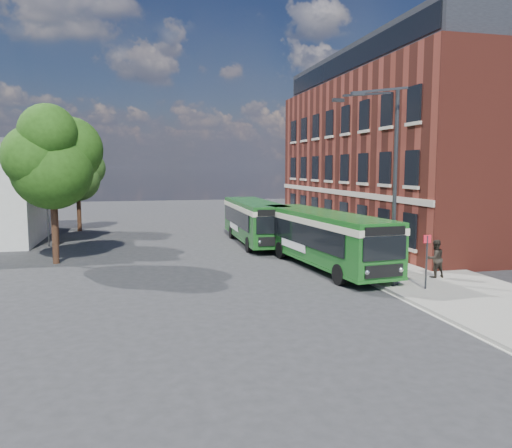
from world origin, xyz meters
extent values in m
plane|color=#2C2B2E|center=(0.00, 0.00, 0.00)|extent=(120.00, 120.00, 0.00)
cube|color=#99978B|center=(7.00, 8.00, 0.07)|extent=(6.00, 48.00, 0.15)
cube|color=beige|center=(3.95, 8.00, 0.01)|extent=(0.12, 48.00, 0.01)
cube|color=maroon|center=(14.00, 12.00, 6.00)|extent=(12.00, 26.00, 12.00)
cube|color=beige|center=(7.96, 12.00, 3.60)|extent=(0.12, 26.00, 0.35)
cube|color=black|center=(14.00, 12.00, 13.10)|extent=(10.80, 24.80, 2.20)
cube|color=black|center=(8.57, 12.00, 13.10)|extent=(0.08, 24.00, 1.40)
cylinder|color=#343538|center=(-12.50, 13.00, 4.50)|extent=(0.10, 0.10, 9.00)
cube|color=#B11419|center=(-12.05, 13.00, 8.60)|extent=(0.90, 0.02, 0.60)
cylinder|color=#343538|center=(5.20, -2.00, 0.15)|extent=(0.44, 0.44, 0.30)
cylinder|color=#343538|center=(5.20, -2.00, 4.50)|extent=(0.18, 0.18, 9.00)
cube|color=#343538|center=(3.96, -2.60, 8.80)|extent=(2.58, 0.46, 0.37)
cube|color=#343538|center=(3.96, -1.40, 8.80)|extent=(2.58, 0.46, 0.37)
cube|color=#343538|center=(2.73, -3.08, 8.55)|extent=(0.55, 0.22, 0.16)
cube|color=#343538|center=(2.73, -0.92, 8.55)|extent=(0.55, 0.22, 0.16)
cylinder|color=#343538|center=(5.60, -4.20, 1.25)|extent=(0.08, 0.08, 2.50)
cube|color=red|center=(5.60, -4.20, 2.35)|extent=(0.35, 0.04, 0.35)
cube|color=#18581B|center=(3.20, 2.09, 1.77)|extent=(3.69, 11.98, 2.45)
cube|color=#18581B|center=(3.20, 2.09, 0.50)|extent=(3.74, 12.02, 0.14)
cube|color=black|center=(1.90, 2.26, 1.90)|extent=(1.10, 9.94, 1.10)
cube|color=black|center=(4.44, 2.52, 1.90)|extent=(1.10, 9.94, 1.10)
cube|color=beige|center=(3.20, 2.09, 2.60)|extent=(3.76, 12.04, 0.32)
cube|color=#18581B|center=(3.20, 2.09, 2.96)|extent=(3.58, 11.87, 0.12)
cube|color=black|center=(3.81, -3.80, 1.95)|extent=(2.15, 0.30, 1.05)
cube|color=black|center=(3.81, -3.81, 2.70)|extent=(2.00, 0.28, 0.38)
cube|color=black|center=(3.81, -3.81, 0.95)|extent=(1.90, 0.27, 0.55)
sphere|color=silver|center=(2.96, -3.87, 0.95)|extent=(0.26, 0.26, 0.26)
sphere|color=silver|center=(4.65, -3.70, 0.95)|extent=(0.26, 0.26, 0.26)
cube|color=black|center=(2.59, 7.98, 2.00)|extent=(2.00, 0.28, 0.90)
cube|color=white|center=(1.81, 2.96, 1.15)|extent=(0.37, 3.19, 0.45)
cylinder|color=black|center=(2.45, -2.10, 0.50)|extent=(0.38, 1.02, 1.00)
cylinder|color=black|center=(4.78, -1.86, 0.50)|extent=(0.38, 1.02, 1.00)
cylinder|color=black|center=(1.72, 5.05, 0.50)|extent=(0.38, 1.02, 1.00)
cylinder|color=black|center=(4.05, 5.29, 0.50)|extent=(0.38, 1.02, 1.00)
cube|color=#19541B|center=(1.57, 11.32, 1.77)|extent=(2.70, 11.13, 2.45)
cube|color=#19541B|center=(1.57, 11.32, 0.50)|extent=(2.74, 11.17, 0.14)
cube|color=black|center=(0.30, 11.64, 1.90)|extent=(0.25, 9.28, 1.10)
cube|color=black|center=(2.85, 11.59, 1.90)|extent=(0.25, 9.28, 1.10)
cube|color=#EFECC5|center=(1.57, 11.32, 2.60)|extent=(2.76, 11.19, 0.32)
cube|color=#19541B|center=(1.57, 11.32, 2.96)|extent=(2.60, 11.02, 0.12)
cube|color=black|center=(1.47, 5.75, 1.95)|extent=(2.15, 0.12, 1.05)
cube|color=black|center=(1.47, 5.74, 2.70)|extent=(2.00, 0.12, 0.38)
cube|color=black|center=(1.47, 5.74, 0.95)|extent=(1.90, 0.11, 0.55)
sphere|color=silver|center=(0.62, 5.77, 0.95)|extent=(0.26, 0.26, 0.26)
sphere|color=silver|center=(2.32, 5.74, 0.95)|extent=(0.26, 0.26, 0.26)
cube|color=black|center=(1.67, 16.89, 2.00)|extent=(2.00, 0.12, 0.90)
cube|color=white|center=(0.30, 12.34, 1.15)|extent=(0.10, 3.20, 0.45)
cylinder|color=black|center=(0.33, 7.60, 0.50)|extent=(0.30, 1.00, 1.00)
cylinder|color=black|center=(2.67, 7.55, 0.50)|extent=(0.30, 1.00, 1.00)
cylinder|color=black|center=(0.45, 14.08, 0.50)|extent=(0.30, 1.00, 1.00)
cylinder|color=black|center=(2.79, 14.04, 0.50)|extent=(0.30, 1.00, 1.00)
imported|color=black|center=(4.60, -3.35, 0.91)|extent=(0.65, 0.55, 1.52)
imported|color=black|center=(7.33, -2.24, 1.07)|extent=(0.92, 0.73, 1.83)
cylinder|color=#3A2115|center=(-11.10, 6.54, 1.88)|extent=(0.36, 0.36, 3.77)
sphere|color=#224C12|center=(-11.10, 6.54, 5.31)|extent=(4.45, 4.45, 4.45)
sphere|color=#224C12|center=(-10.24, 7.22, 6.42)|extent=(3.77, 3.77, 3.77)
sphere|color=#224C12|center=(-11.87, 5.94, 5.99)|extent=(3.42, 3.42, 3.42)
sphere|color=#224C12|center=(-11.10, 5.68, 7.28)|extent=(3.08, 3.08, 3.08)
cylinder|color=#3A2115|center=(-12.12, 13.81, 1.75)|extent=(0.36, 0.36, 3.50)
sphere|color=#274E12|center=(-12.12, 13.81, 4.93)|extent=(4.14, 4.14, 4.14)
sphere|color=#274E12|center=(-11.32, 14.45, 5.97)|extent=(3.50, 3.50, 3.50)
sphere|color=#274E12|center=(-12.84, 13.25, 5.57)|extent=(3.18, 3.18, 3.18)
sphere|color=#274E12|center=(-12.12, 13.01, 6.76)|extent=(2.86, 2.86, 2.86)
cylinder|color=#3A2115|center=(-11.39, 21.63, 1.57)|extent=(0.36, 0.36, 3.14)
sphere|color=#2A4F1A|center=(-11.39, 21.63, 4.43)|extent=(3.71, 3.71, 3.71)
sphere|color=#2A4F1A|center=(-10.68, 22.20, 5.36)|extent=(3.14, 3.14, 3.14)
sphere|color=#2A4F1A|center=(-12.03, 21.13, 5.00)|extent=(2.86, 2.86, 2.86)
sphere|color=#2A4F1A|center=(-11.39, 20.91, 6.07)|extent=(2.57, 2.57, 2.57)
camera|label=1|loc=(-6.56, -23.18, 5.43)|focal=35.00mm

